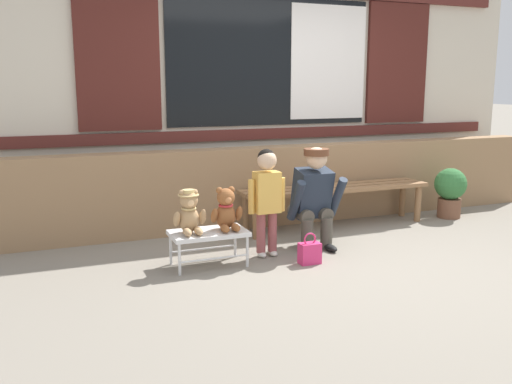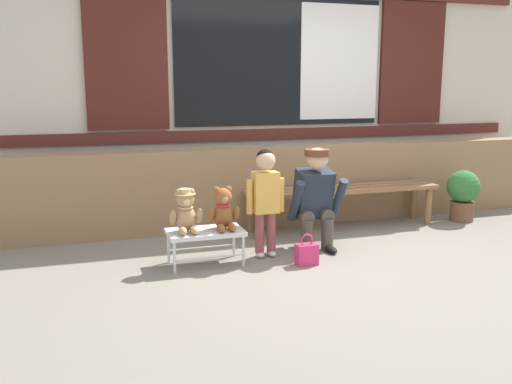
{
  "view_description": "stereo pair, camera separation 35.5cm",
  "coord_description": "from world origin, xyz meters",
  "px_view_note": "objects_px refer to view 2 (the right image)",
  "views": [
    {
      "loc": [
        -2.55,
        -4.05,
        1.51
      ],
      "look_at": [
        -0.7,
        0.55,
        0.55
      ],
      "focal_mm": 39.33,
      "sensor_mm": 36.0,
      "label": 1
    },
    {
      "loc": [
        -2.22,
        -4.17,
        1.51
      ],
      "look_at": [
        -0.7,
        0.55,
        0.55
      ],
      "focal_mm": 39.33,
      "sensor_mm": 36.0,
      "label": 2
    }
  ],
  "objects_px": {
    "small_display_bench": "(205,234)",
    "child_standing": "(265,191)",
    "handbag_on_ground": "(307,254)",
    "potted_plant": "(463,192)",
    "teddy_bear_with_hat": "(186,211)",
    "teddy_bear_plain": "(223,210)",
    "wooden_bench_long": "(342,194)",
    "adult_crouching": "(315,198)"
  },
  "relations": [
    {
      "from": "wooden_bench_long",
      "to": "small_display_bench",
      "type": "relative_size",
      "value": 3.28
    },
    {
      "from": "child_standing",
      "to": "handbag_on_ground",
      "type": "xyz_separation_m",
      "value": [
        0.26,
        -0.33,
        -0.5
      ]
    },
    {
      "from": "handbag_on_ground",
      "to": "potted_plant",
      "type": "relative_size",
      "value": 0.48
    },
    {
      "from": "handbag_on_ground",
      "to": "teddy_bear_with_hat",
      "type": "bearing_deg",
      "value": 164.45
    },
    {
      "from": "small_display_bench",
      "to": "handbag_on_ground",
      "type": "height_order",
      "value": "small_display_bench"
    },
    {
      "from": "teddy_bear_plain",
      "to": "adult_crouching",
      "type": "xyz_separation_m",
      "value": [
        0.91,
        0.15,
        0.02
      ]
    },
    {
      "from": "teddy_bear_plain",
      "to": "child_standing",
      "type": "relative_size",
      "value": 0.38
    },
    {
      "from": "handbag_on_ground",
      "to": "wooden_bench_long",
      "type": "bearing_deg",
      "value": 50.92
    },
    {
      "from": "wooden_bench_long",
      "to": "child_standing",
      "type": "xyz_separation_m",
      "value": [
        -1.09,
        -0.69,
        0.22
      ]
    },
    {
      "from": "small_display_bench",
      "to": "child_standing",
      "type": "distance_m",
      "value": 0.65
    },
    {
      "from": "small_display_bench",
      "to": "teddy_bear_with_hat",
      "type": "relative_size",
      "value": 1.76
    },
    {
      "from": "wooden_bench_long",
      "to": "teddy_bear_with_hat",
      "type": "relative_size",
      "value": 5.78
    },
    {
      "from": "adult_crouching",
      "to": "handbag_on_ground",
      "type": "distance_m",
      "value": 0.62
    },
    {
      "from": "teddy_bear_with_hat",
      "to": "teddy_bear_plain",
      "type": "relative_size",
      "value": 1.0
    },
    {
      "from": "handbag_on_ground",
      "to": "potted_plant",
      "type": "height_order",
      "value": "potted_plant"
    },
    {
      "from": "teddy_bear_with_hat",
      "to": "child_standing",
      "type": "distance_m",
      "value": 0.73
    },
    {
      "from": "small_display_bench",
      "to": "wooden_bench_long",
      "type": "bearing_deg",
      "value": 24.7
    },
    {
      "from": "teddy_bear_with_hat",
      "to": "child_standing",
      "type": "bearing_deg",
      "value": 5.04
    },
    {
      "from": "child_standing",
      "to": "small_display_bench",
      "type": "bearing_deg",
      "value": -173.3
    },
    {
      "from": "teddy_bear_plain",
      "to": "small_display_bench",
      "type": "bearing_deg",
      "value": -179.49
    },
    {
      "from": "teddy_bear_plain",
      "to": "potted_plant",
      "type": "xyz_separation_m",
      "value": [
        2.91,
        0.63,
        -0.14
      ]
    },
    {
      "from": "adult_crouching",
      "to": "potted_plant",
      "type": "relative_size",
      "value": 1.67
    },
    {
      "from": "child_standing",
      "to": "adult_crouching",
      "type": "relative_size",
      "value": 1.01
    },
    {
      "from": "wooden_bench_long",
      "to": "handbag_on_ground",
      "type": "relative_size",
      "value": 7.72
    },
    {
      "from": "small_display_bench",
      "to": "adult_crouching",
      "type": "height_order",
      "value": "adult_crouching"
    },
    {
      "from": "small_display_bench",
      "to": "potted_plant",
      "type": "bearing_deg",
      "value": 11.69
    },
    {
      "from": "handbag_on_ground",
      "to": "small_display_bench",
      "type": "bearing_deg",
      "value": 161.72
    },
    {
      "from": "teddy_bear_plain",
      "to": "child_standing",
      "type": "bearing_deg",
      "value": 9.16
    },
    {
      "from": "teddy_bear_plain",
      "to": "handbag_on_ground",
      "type": "distance_m",
      "value": 0.8
    },
    {
      "from": "teddy_bear_plain",
      "to": "handbag_on_ground",
      "type": "height_order",
      "value": "teddy_bear_plain"
    },
    {
      "from": "potted_plant",
      "to": "child_standing",
      "type": "bearing_deg",
      "value": -167.23
    },
    {
      "from": "small_display_bench",
      "to": "adult_crouching",
      "type": "relative_size",
      "value": 0.67
    },
    {
      "from": "wooden_bench_long",
      "to": "potted_plant",
      "type": "relative_size",
      "value": 3.68
    },
    {
      "from": "handbag_on_ground",
      "to": "potted_plant",
      "type": "distance_m",
      "value": 2.44
    },
    {
      "from": "small_display_bench",
      "to": "teddy_bear_plain",
      "type": "xyz_separation_m",
      "value": [
        0.16,
        0.0,
        0.2
      ]
    },
    {
      "from": "child_standing",
      "to": "wooden_bench_long",
      "type": "bearing_deg",
      "value": 32.41
    },
    {
      "from": "teddy_bear_with_hat",
      "to": "adult_crouching",
      "type": "bearing_deg",
      "value": 6.78
    },
    {
      "from": "wooden_bench_long",
      "to": "handbag_on_ground",
      "type": "xyz_separation_m",
      "value": [
        -0.83,
        -1.03,
        -0.28
      ]
    },
    {
      "from": "child_standing",
      "to": "potted_plant",
      "type": "distance_m",
      "value": 2.59
    },
    {
      "from": "small_display_bench",
      "to": "teddy_bear_plain",
      "type": "distance_m",
      "value": 0.25
    },
    {
      "from": "teddy_bear_with_hat",
      "to": "handbag_on_ground",
      "type": "xyz_separation_m",
      "value": [
        0.97,
        -0.27,
        -0.38
      ]
    },
    {
      "from": "handbag_on_ground",
      "to": "adult_crouching",
      "type": "bearing_deg",
      "value": 58.61
    }
  ]
}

